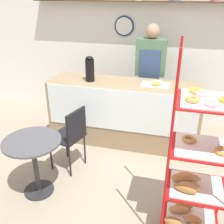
{
  "coord_description": "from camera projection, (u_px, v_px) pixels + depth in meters",
  "views": [
    {
      "loc": [
        0.75,
        -2.49,
        2.25
      ],
      "look_at": [
        0.0,
        0.38,
        0.83
      ],
      "focal_mm": 42.0,
      "sensor_mm": 36.0,
      "label": 1
    }
  ],
  "objects": [
    {
      "name": "pastry_rack",
      "position": [
        196.0,
        174.0,
        2.37
      ],
      "size": [
        0.58,
        0.49,
        1.89
      ],
      "color": "#B71414",
      "rests_on": "ground_plane"
    },
    {
      "name": "person_worker",
      "position": [
        150.0,
        74.0,
        4.28
      ],
      "size": [
        0.47,
        0.23,
        1.75
      ],
      "color": "#282833",
      "rests_on": "ground_plane"
    },
    {
      "name": "ground_plane",
      "position": [
        104.0,
        184.0,
        3.31
      ],
      "size": [
        14.0,
        14.0,
        0.0
      ],
      "primitive_type": "plane",
      "color": "gray"
    },
    {
      "name": "cafe_chair",
      "position": [
        71.0,
        133.0,
        3.37
      ],
      "size": [
        0.47,
        0.47,
        0.88
      ],
      "rotation": [
        0.0,
        0.0,
        4.43
      ],
      "color": "black",
      "rests_on": "ground_plane"
    },
    {
      "name": "display_counter",
      "position": [
        123.0,
        113.0,
        4.05
      ],
      "size": [
        2.26,
        0.63,
        0.97
      ],
      "color": "#937A5B",
      "rests_on": "ground_plane"
    },
    {
      "name": "cafe_table",
      "position": [
        34.0,
        154.0,
        2.97
      ],
      "size": [
        0.65,
        0.65,
        0.72
      ],
      "color": "#262628",
      "rests_on": "ground_plane"
    },
    {
      "name": "donut_tray_counter",
      "position": [
        156.0,
        84.0,
        3.74
      ],
      "size": [
        0.4,
        0.26,
        0.05
      ],
      "color": "silver",
      "rests_on": "display_counter"
    },
    {
      "name": "coffee_carafe",
      "position": [
        90.0,
        69.0,
        3.84
      ],
      "size": [
        0.13,
        0.13,
        0.37
      ],
      "color": "black",
      "rests_on": "display_counter"
    },
    {
      "name": "back_wall",
      "position": [
        137.0,
        42.0,
        4.59
      ],
      "size": [
        10.0,
        0.3,
        2.7
      ],
      "color": "white",
      "rests_on": "ground_plane"
    }
  ]
}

